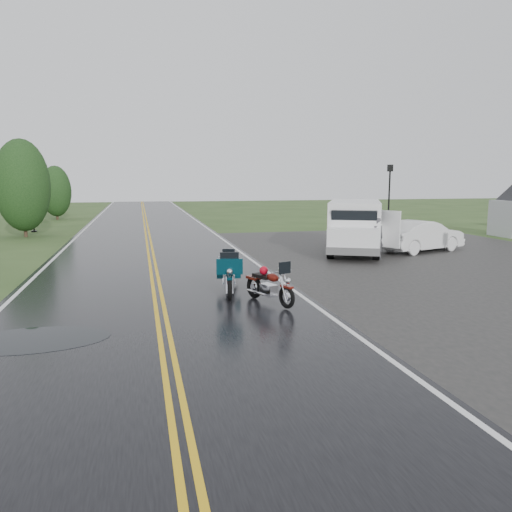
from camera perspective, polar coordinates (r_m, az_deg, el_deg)
The scene contains 13 objects.
ground at distance 12.17m, azimuth -10.83°, elevation -6.54°, with size 120.00×120.00×0.00m, color #2D471E.
road at distance 21.97m, azimuth -11.95°, elevation 0.34°, with size 8.00×100.00×0.04m, color black.
parking_pad at distance 20.50m, azimuth 20.86°, elevation -0.67°, with size 14.00×24.00×0.03m, color black.
motorcycle_red at distance 12.13m, azimuth 3.54°, elevation -3.69°, with size 0.70×1.91×1.13m, color #5B110A, non-canonical shape.
motorcycle_teal at distance 12.89m, azimuth -3.03°, elevation -2.63°, with size 0.78×2.14×1.26m, color #042934, non-canonical shape.
motorcycle_silver at distance 14.17m, azimuth -3.17°, elevation -1.83°, with size 0.71×1.94×1.15m, color #B7BBBF, non-canonical shape.
van_white at distance 20.06m, azimuth 8.57°, elevation 2.87°, with size 2.18×5.82×2.29m, color white, non-canonical shape.
person_at_van at distance 20.20m, azimuth 13.59°, elevation 1.91°, with size 0.62×0.40×1.69m, color #454549.
sedan_white at distance 23.01m, azimuth 18.40°, elevation 2.12°, with size 1.44×4.14×1.36m, color silver.
lamp_post_far_left at distance 32.91m, azimuth -24.21°, elevation 5.72°, with size 0.32×0.32×3.69m, color black, non-canonical shape.
lamp_post_far_right at distance 29.45m, azimuth 14.95°, elevation 6.24°, with size 0.34×0.34×4.02m, color black, non-canonical shape.
tree_left_mid at distance 30.25m, azimuth -25.08°, elevation 6.29°, with size 2.92×2.92×4.57m, color #1E3D19, non-canonical shape.
tree_left_far at distance 42.24m, azimuth -21.88°, elevation 6.31°, with size 2.34×2.34×3.59m, color #1E3D19, non-canonical shape.
Camera 1 is at (-0.41, -11.73, 3.19)m, focal length 35.00 mm.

